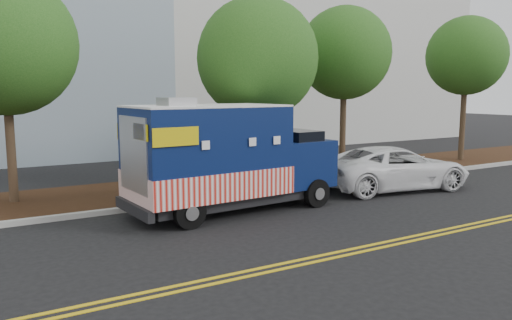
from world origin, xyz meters
TOP-DOWN VIEW (x-y plane):
  - ground at (0.00, 0.00)m, footprint 120.00×120.00m
  - curb at (0.00, 1.40)m, footprint 120.00×0.18m
  - mulch_strip at (0.00, 3.50)m, footprint 120.00×4.00m
  - centerline_near at (0.00, -4.45)m, footprint 120.00×0.10m
  - centerline_far at (0.00, -4.70)m, footprint 120.00×0.10m
  - tree_a at (-6.42, 3.80)m, footprint 4.11×4.11m
  - tree_b at (1.36, 2.66)m, footprint 4.22×4.22m
  - tree_c at (6.25, 3.83)m, footprint 3.84×3.84m
  - tree_d at (12.90, 2.99)m, footprint 3.66×3.66m
  - sign_post at (-2.70, 1.75)m, footprint 0.06×0.06m
  - food_truck at (-1.32, 0.00)m, footprint 6.32×2.74m
  - white_car at (5.30, -0.04)m, footprint 5.75×3.35m

SIDE VIEW (x-z plane):
  - ground at x=0.00m, z-range 0.00..0.00m
  - centerline_near at x=0.00m, z-range 0.00..0.01m
  - centerline_far at x=0.00m, z-range 0.00..0.01m
  - curb at x=0.00m, z-range 0.00..0.15m
  - mulch_strip at x=0.00m, z-range 0.00..0.15m
  - white_car at x=5.30m, z-range 0.00..1.50m
  - sign_post at x=-2.70m, z-range 0.00..2.40m
  - food_truck at x=-1.32m, z-range -0.15..3.10m
  - tree_b at x=1.36m, z-range 1.20..7.85m
  - tree_a at x=-6.42m, z-range 1.34..8.15m
  - tree_c at x=6.25m, z-range 1.51..8.40m
  - tree_d at x=12.90m, z-range 1.59..8.47m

